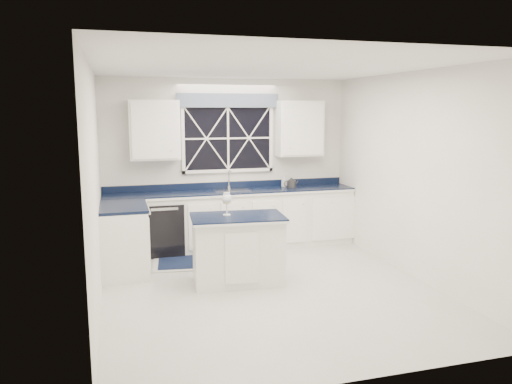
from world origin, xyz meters
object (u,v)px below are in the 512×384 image
object	(u,v)px
dishwasher	(163,227)
island	(238,249)
wine_glass	(227,200)
faucet	(229,179)
soap_bottle	(285,181)
kettle	(291,183)

from	to	relation	value
dishwasher	island	size ratio (longest dim) A/B	0.67
wine_glass	dishwasher	bearing A→B (deg)	113.83
faucet	soap_bottle	xyz separation A→B (m)	(0.94, -0.05, -0.06)
island	kettle	size ratio (longest dim) A/B	5.06
dishwasher	island	xyz separation A→B (m)	(0.80, -1.60, 0.03)
soap_bottle	kettle	bearing A→B (deg)	-70.11
island	kettle	xyz separation A→B (m)	(1.30, 1.59, 0.58)
island	dishwasher	bearing A→B (deg)	121.49
dishwasher	faucet	distance (m)	1.31
dishwasher	kettle	xyz separation A→B (m)	(2.10, -0.01, 0.61)
island	soap_bottle	bearing A→B (deg)	59.54
dishwasher	wine_glass	size ratio (longest dim) A/B	2.82
wine_glass	kettle	bearing A→B (deg)	46.74
island	soap_bottle	size ratio (longest dim) A/B	6.49
island	wine_glass	distance (m)	0.65
kettle	soap_bottle	size ratio (longest dim) A/B	1.28
wine_glass	faucet	bearing A→B (deg)	76.01
faucet	soap_bottle	world-z (taller)	faucet
kettle	wine_glass	size ratio (longest dim) A/B	0.84
dishwasher	faucet	xyz separation A→B (m)	(1.10, 0.19, 0.69)
faucet	dishwasher	bearing A→B (deg)	-169.98
wine_glass	soap_bottle	bearing A→B (deg)	50.63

